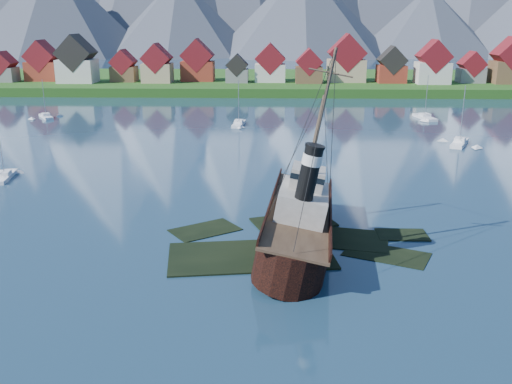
{
  "coord_description": "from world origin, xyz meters",
  "views": [
    {
      "loc": [
        -0.69,
        -59.8,
        24.93
      ],
      "look_at": [
        -2.7,
        6.0,
        5.0
      ],
      "focal_mm": 40.0,
      "sensor_mm": 36.0,
      "label": 1
    }
  ],
  "objects_px": {
    "sailboat_d": "(459,144)",
    "sailboat_f": "(239,124)",
    "tugboat_wreck": "(292,217)",
    "sailboat_a": "(5,177)",
    "sailboat_c": "(46,117)",
    "sailboat_e": "(425,118)"
  },
  "relations": [
    {
      "from": "tugboat_wreck",
      "to": "sailboat_a",
      "type": "bearing_deg",
      "value": 155.68
    },
    {
      "from": "sailboat_d",
      "to": "sailboat_a",
      "type": "bearing_deg",
      "value": -134.89
    },
    {
      "from": "tugboat_wreck",
      "to": "sailboat_d",
      "type": "height_order",
      "value": "tugboat_wreck"
    },
    {
      "from": "sailboat_c",
      "to": "sailboat_f",
      "type": "bearing_deg",
      "value": -44.16
    },
    {
      "from": "sailboat_a",
      "to": "sailboat_e",
      "type": "bearing_deg",
      "value": 27.1
    },
    {
      "from": "sailboat_e",
      "to": "sailboat_f",
      "type": "xyz_separation_m",
      "value": [
        -48.27,
        -11.17,
        0.0
      ]
    },
    {
      "from": "sailboat_d",
      "to": "tugboat_wreck",
      "type": "bearing_deg",
      "value": -97.55
    },
    {
      "from": "sailboat_c",
      "to": "tugboat_wreck",
      "type": "bearing_deg",
      "value": -87.69
    },
    {
      "from": "sailboat_e",
      "to": "sailboat_f",
      "type": "height_order",
      "value": "sailboat_e"
    },
    {
      "from": "sailboat_a",
      "to": "sailboat_c",
      "type": "bearing_deg",
      "value": 96.11
    },
    {
      "from": "sailboat_f",
      "to": "sailboat_a",
      "type": "bearing_deg",
      "value": -119.05
    },
    {
      "from": "sailboat_a",
      "to": "sailboat_f",
      "type": "bearing_deg",
      "value": 45.62
    },
    {
      "from": "sailboat_c",
      "to": "sailboat_d",
      "type": "height_order",
      "value": "sailboat_d"
    },
    {
      "from": "sailboat_a",
      "to": "sailboat_c",
      "type": "height_order",
      "value": "sailboat_c"
    },
    {
      "from": "sailboat_e",
      "to": "sailboat_d",
      "type": "bearing_deg",
      "value": -102.75
    },
    {
      "from": "sailboat_a",
      "to": "sailboat_c",
      "type": "relative_size",
      "value": 0.96
    },
    {
      "from": "sailboat_a",
      "to": "sailboat_c",
      "type": "distance_m",
      "value": 62.03
    },
    {
      "from": "sailboat_c",
      "to": "sailboat_e",
      "type": "distance_m",
      "value": 100.09
    },
    {
      "from": "sailboat_d",
      "to": "sailboat_e",
      "type": "distance_m",
      "value": 32.69
    },
    {
      "from": "sailboat_d",
      "to": "sailboat_f",
      "type": "relative_size",
      "value": 1.11
    },
    {
      "from": "sailboat_e",
      "to": "sailboat_f",
      "type": "bearing_deg",
      "value": -177.92
    },
    {
      "from": "tugboat_wreck",
      "to": "sailboat_d",
      "type": "distance_m",
      "value": 66.14
    }
  ]
}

